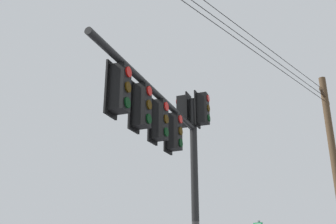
{
  "coord_description": "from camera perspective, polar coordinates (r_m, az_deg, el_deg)",
  "views": [
    {
      "loc": [
        -2.25,
        11.04,
        1.61
      ],
      "look_at": [
        0.26,
        2.61,
        4.86
      ],
      "focal_mm": 42.34,
      "sensor_mm": 36.0,
      "label": 1
    }
  ],
  "objects": [
    {
      "name": "signal_mast_assembly",
      "position": [
        9.59,
        0.81,
        -3.28
      ],
      "size": [
        1.06,
        5.72,
        6.11
      ],
      "color": "black",
      "rests_on": "ground"
    },
    {
      "name": "utility_pole_wooden",
      "position": [
        20.14,
        23.07,
        -8.39
      ],
      "size": [
        0.65,
        2.26,
        10.17
      ],
      "color": "#4C3823",
      "rests_on": "ground"
    }
  ]
}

